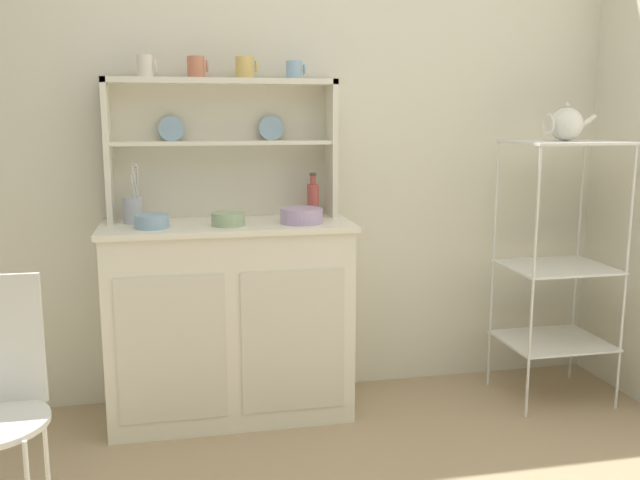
% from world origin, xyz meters
% --- Properties ---
extents(wall_back, '(3.84, 0.05, 2.50)m').
position_xyz_m(wall_back, '(0.00, 1.62, 1.25)').
color(wall_back, silver).
rests_on(wall_back, ground).
extents(hutch_cabinet, '(1.05, 0.45, 0.86)m').
position_xyz_m(hutch_cabinet, '(-0.25, 1.37, 0.44)').
color(hutch_cabinet, silver).
rests_on(hutch_cabinet, ground).
extents(hutch_shelf_unit, '(0.98, 0.18, 0.60)m').
position_xyz_m(hutch_shelf_unit, '(-0.25, 1.53, 1.22)').
color(hutch_shelf_unit, silver).
rests_on(hutch_shelf_unit, hutch_cabinet).
extents(bakers_rack, '(0.46, 0.40, 1.20)m').
position_xyz_m(bakers_rack, '(1.23, 1.24, 0.71)').
color(bakers_rack, silver).
rests_on(bakers_rack, ground).
extents(cup_cream_0, '(0.08, 0.07, 0.09)m').
position_xyz_m(cup_cream_0, '(-0.56, 1.49, 1.51)').
color(cup_cream_0, silver).
rests_on(cup_cream_0, hutch_shelf_unit).
extents(cup_terracotta_1, '(0.09, 0.07, 0.09)m').
position_xyz_m(cup_terracotta_1, '(-0.35, 1.49, 1.51)').
color(cup_terracotta_1, '#C67556').
rests_on(cup_terracotta_1, hutch_shelf_unit).
extents(cup_gold_2, '(0.09, 0.08, 0.09)m').
position_xyz_m(cup_gold_2, '(-0.15, 1.49, 1.51)').
color(cup_gold_2, '#DBB760').
rests_on(cup_gold_2, hutch_shelf_unit).
extents(cup_sky_3, '(0.08, 0.07, 0.08)m').
position_xyz_m(cup_sky_3, '(0.06, 1.49, 1.50)').
color(cup_sky_3, '#8EB2D1').
rests_on(cup_sky_3, hutch_shelf_unit).
extents(bowl_mixing_large, '(0.14, 0.14, 0.06)m').
position_xyz_m(bowl_mixing_large, '(-0.56, 1.29, 0.89)').
color(bowl_mixing_large, '#8EB2D1').
rests_on(bowl_mixing_large, hutch_cabinet).
extents(bowl_floral_medium, '(0.14, 0.14, 0.05)m').
position_xyz_m(bowl_floral_medium, '(-0.25, 1.29, 0.89)').
color(bowl_floral_medium, '#9EB78E').
rests_on(bowl_floral_medium, hutch_cabinet).
extents(bowl_cream_small, '(0.18, 0.18, 0.06)m').
position_xyz_m(bowl_cream_small, '(0.06, 1.29, 0.89)').
color(bowl_cream_small, '#B79ECC').
rests_on(bowl_cream_small, hutch_cabinet).
extents(jam_bottle, '(0.05, 0.05, 0.20)m').
position_xyz_m(jam_bottle, '(0.14, 1.45, 0.94)').
color(jam_bottle, '#B74C47').
rests_on(jam_bottle, hutch_cabinet).
extents(utensil_jar, '(0.08, 0.08, 0.25)m').
position_xyz_m(utensil_jar, '(-0.64, 1.45, 0.92)').
color(utensil_jar, '#B2B7C6').
rests_on(utensil_jar, hutch_cabinet).
extents(porcelain_teapot, '(0.24, 0.15, 0.17)m').
position_xyz_m(porcelain_teapot, '(1.23, 1.24, 1.27)').
color(porcelain_teapot, white).
rests_on(porcelain_teapot, bakers_rack).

